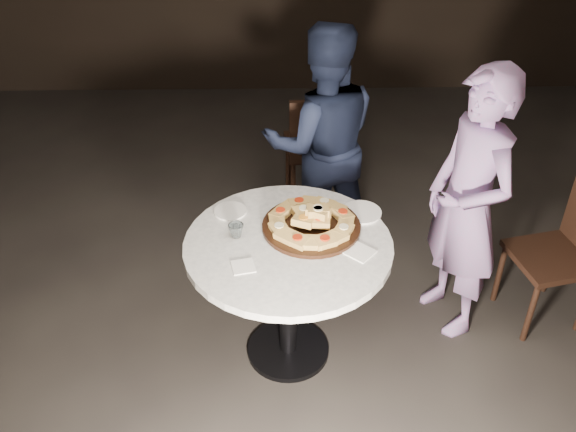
{
  "coord_description": "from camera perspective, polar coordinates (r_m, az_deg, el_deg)",
  "views": [
    {
      "loc": [
        -0.13,
        -2.72,
        2.82
      ],
      "look_at": [
        -0.08,
        -0.09,
        0.93
      ],
      "focal_mm": 40.0,
      "sensor_mm": 36.0,
      "label": 1
    }
  ],
  "objects": [
    {
      "name": "chair_right",
      "position": [
        4.05,
        23.58,
        -2.48
      ],
      "size": [
        0.52,
        0.5,
        0.89
      ],
      "rotation": [
        0.0,
        0.0,
        -1.35
      ],
      "color": "black",
      "rests_on": "ground"
    },
    {
      "name": "napkin_far",
      "position": [
        3.22,
        6.43,
        -3.22
      ],
      "size": [
        0.18,
        0.18,
        0.01
      ],
      "primitive_type": "cube",
      "rotation": [
        0.0,
        0.0,
        -0.72
      ],
      "color": "white",
      "rests_on": "table"
    },
    {
      "name": "plate_right",
      "position": [
        3.49,
        6.53,
        0.33
      ],
      "size": [
        0.29,
        0.29,
        0.01
      ],
      "primitive_type": "cylinder",
      "rotation": [
        0.0,
        0.0,
        0.4
      ],
      "color": "white",
      "rests_on": "table"
    },
    {
      "name": "plate_left",
      "position": [
        3.5,
        -5.16,
        0.45
      ],
      "size": [
        0.2,
        0.2,
        0.01
      ],
      "primitive_type": "cylinder",
      "rotation": [
        0.0,
        0.0,
        0.15
      ],
      "color": "white",
      "rests_on": "table"
    },
    {
      "name": "diner_navy",
      "position": [
        4.16,
        3.01,
        6.49
      ],
      "size": [
        0.82,
        0.66,
        1.59
      ],
      "primitive_type": "imported",
      "rotation": [
        0.0,
        0.0,
        3.22
      ],
      "color": "#141B32",
      "rests_on": "ground"
    },
    {
      "name": "chair_far",
      "position": [
        4.65,
        2.69,
        6.42
      ],
      "size": [
        0.48,
        0.5,
        0.95
      ],
      "rotation": [
        0.0,
        0.0,
        3.22
      ],
      "color": "black",
      "rests_on": "ground"
    },
    {
      "name": "water_glass",
      "position": [
        3.3,
        -4.64,
        -1.29
      ],
      "size": [
        0.1,
        0.1,
        0.07
      ],
      "primitive_type": "imported",
      "rotation": [
        0.0,
        0.0,
        0.33
      ],
      "color": "silver",
      "rests_on": "table"
    },
    {
      "name": "table",
      "position": [
        3.36,
        0.02,
        -4.37
      ],
      "size": [
        1.08,
        1.08,
        0.8
      ],
      "rotation": [
        0.0,
        0.0,
        0.0
      ],
      "color": "black",
      "rests_on": "ground"
    },
    {
      "name": "napkin_near",
      "position": [
        3.12,
        -4.01,
        -4.5
      ],
      "size": [
        0.13,
        0.13,
        0.01
      ],
      "primitive_type": "cube",
      "rotation": [
        0.0,
        0.0,
        0.22
      ],
      "color": "white",
      "rests_on": "table"
    },
    {
      "name": "focaccia_pile",
      "position": [
        3.33,
        2.18,
        -0.3
      ],
      "size": [
        0.46,
        0.46,
        0.12
      ],
      "rotation": [
        0.0,
        0.0,
        0.34
      ],
      "color": "tan",
      "rests_on": "serving_board"
    },
    {
      "name": "diner_teal",
      "position": [
        3.64,
        15.69,
        0.77
      ],
      "size": [
        0.57,
        0.69,
        1.63
      ],
      "primitive_type": "imported",
      "rotation": [
        0.0,
        0.0,
        -1.21
      ],
      "color": "#866BA4",
      "rests_on": "ground"
    },
    {
      "name": "serving_board",
      "position": [
        3.36,
        2.08,
        -0.94
      ],
      "size": [
        0.54,
        0.54,
        0.02
      ],
      "primitive_type": "cylinder",
      "rotation": [
        0.0,
        0.0,
        -0.05
      ],
      "color": "black",
      "rests_on": "table"
    },
    {
      "name": "floor",
      "position": [
        3.92,
        1.17,
        -10.37
      ],
      "size": [
        7.0,
        7.0,
        0.0
      ],
      "primitive_type": "plane",
      "color": "black",
      "rests_on": "ground"
    }
  ]
}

